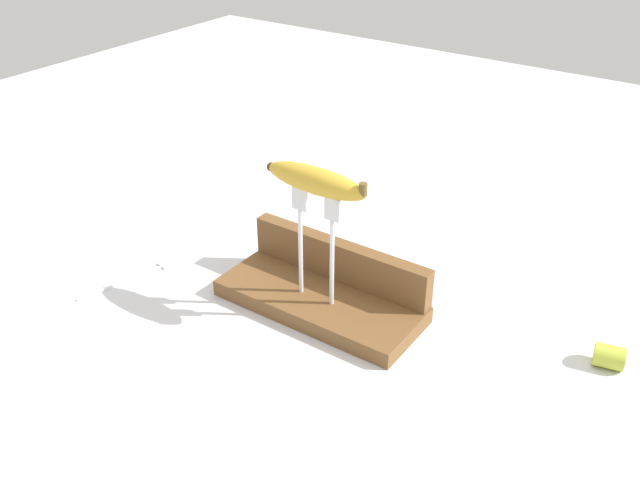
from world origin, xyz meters
The scene contains 7 objects.
ground_plane centered at (0.00, 0.00, 0.00)m, with size 3.00×3.00×0.00m, color silver.
wooden_board centered at (0.00, 0.00, 0.01)m, with size 0.33×0.14×0.03m, color brown.
board_backstop centered at (0.00, 0.06, 0.06)m, with size 0.33×0.03×0.07m, color brown.
fork_stand_center centered at (0.00, -0.01, 0.14)m, with size 0.08×0.01×0.18m.
banana_raised_center centered at (0.00, -0.01, 0.23)m, with size 0.18×0.04×0.04m.
fork_fallen_near centered at (-0.31, -0.09, 0.00)m, with size 0.06×0.19×0.01m.
banana_chunk_near centered at (0.42, 0.12, 0.02)m, with size 0.05×0.04×0.03m.
Camera 1 is at (0.53, -0.76, 0.67)m, focal length 39.45 mm.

